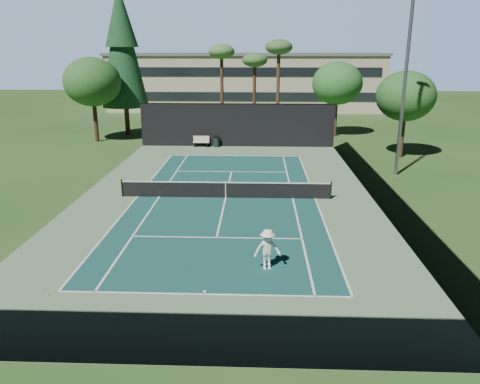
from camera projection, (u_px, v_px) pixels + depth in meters
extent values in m
plane|color=#294E1D|center=(226.00, 198.00, 28.72)|extent=(160.00, 160.00, 0.00)
cube|color=#60825B|center=(226.00, 198.00, 28.72)|extent=(18.00, 32.00, 0.01)
cube|color=#174944|center=(226.00, 198.00, 28.72)|extent=(10.97, 23.77, 0.01)
cube|color=white|center=(204.00, 294.00, 17.36)|extent=(10.97, 0.10, 0.01)
cube|color=white|center=(235.00, 156.00, 40.08)|extent=(10.97, 0.10, 0.01)
cube|color=white|center=(217.00, 237.00, 22.60)|extent=(8.23, 0.10, 0.01)
cube|color=white|center=(231.00, 172.00, 34.84)|extent=(8.23, 0.10, 0.01)
cube|color=white|center=(137.00, 196.00, 28.92)|extent=(0.10, 23.77, 0.01)
cube|color=white|center=(315.00, 199.00, 28.52)|extent=(0.10, 23.77, 0.01)
cube|color=white|center=(159.00, 197.00, 28.87)|extent=(0.10, 23.77, 0.01)
cube|color=white|center=(293.00, 198.00, 28.57)|extent=(0.10, 23.77, 0.01)
cube|color=white|center=(226.00, 198.00, 28.72)|extent=(0.10, 12.80, 0.01)
cube|color=white|center=(204.00, 292.00, 17.50)|extent=(0.10, 0.30, 0.01)
cube|color=white|center=(235.00, 156.00, 39.94)|extent=(0.10, 0.30, 0.01)
cylinder|color=black|center=(122.00, 188.00, 28.80)|extent=(0.10, 0.10, 1.10)
cylinder|color=black|center=(331.00, 190.00, 28.33)|extent=(0.10, 0.10, 1.10)
cube|color=black|center=(226.00, 190.00, 28.58)|extent=(12.80, 0.02, 0.92)
cube|color=white|center=(226.00, 182.00, 28.44)|extent=(12.80, 0.04, 0.07)
cube|color=white|center=(226.00, 190.00, 28.58)|extent=(0.05, 0.03, 0.92)
cube|color=black|center=(237.00, 125.00, 43.44)|extent=(18.00, 0.04, 4.00)
cube|color=black|center=(185.00, 305.00, 12.85)|extent=(18.00, 0.04, 4.00)
cube|color=black|center=(376.00, 168.00, 27.81)|extent=(0.04, 32.00, 4.00)
cube|color=black|center=(78.00, 165.00, 28.47)|extent=(0.04, 32.00, 4.00)
cube|color=black|center=(237.00, 104.00, 42.85)|extent=(18.00, 0.06, 0.06)
imported|color=white|center=(267.00, 249.00, 19.16)|extent=(1.22, 0.82, 1.75)
sphere|color=yellow|center=(48.00, 295.00, 17.30)|extent=(0.06, 0.06, 0.06)
sphere|color=#D1DB31|center=(212.00, 184.00, 31.51)|extent=(0.06, 0.06, 0.06)
sphere|color=#CCE734|center=(275.00, 186.00, 31.08)|extent=(0.06, 0.06, 0.06)
sphere|color=#B3D12F|center=(159.00, 172.00, 34.54)|extent=(0.07, 0.07, 0.07)
cube|color=beige|center=(201.00, 142.00, 43.63)|extent=(1.50, 0.45, 0.05)
cube|color=beige|center=(201.00, 139.00, 43.73)|extent=(1.50, 0.06, 0.55)
cube|color=black|center=(195.00, 145.00, 43.72)|extent=(0.06, 0.40, 0.42)
cube|color=black|center=(208.00, 145.00, 43.68)|extent=(0.06, 0.40, 0.42)
cylinder|color=black|center=(217.00, 142.00, 43.67)|extent=(0.52, 0.52, 0.90)
cylinder|color=black|center=(217.00, 137.00, 43.53)|extent=(0.56, 0.56, 0.05)
cylinder|color=#472C1E|center=(127.00, 118.00, 49.67)|extent=(0.50, 0.50, 3.60)
cone|color=#163D20|center=(122.00, 47.00, 47.58)|extent=(4.80, 4.80, 12.00)
cone|color=#153B1E|center=(120.00, 16.00, 46.70)|extent=(3.30, 3.30, 6.00)
cylinder|color=#4A2E1F|center=(222.00, 93.00, 50.50)|extent=(0.36, 0.36, 8.55)
ellipsoid|color=#3C6B30|center=(221.00, 52.00, 49.25)|extent=(2.80, 2.80, 1.54)
cylinder|color=#452A1D|center=(254.00, 95.00, 52.41)|extent=(0.36, 0.36, 7.65)
ellipsoid|color=#325F2B|center=(255.00, 60.00, 51.30)|extent=(2.80, 2.80, 1.54)
cylinder|color=#4A351F|center=(278.00, 92.00, 49.25)|extent=(0.36, 0.36, 9.00)
ellipsoid|color=#345D2A|center=(279.00, 47.00, 47.94)|extent=(2.80, 2.80, 1.54)
cylinder|color=#47351E|center=(335.00, 119.00, 48.87)|extent=(0.40, 0.40, 3.52)
ellipsoid|color=#266227|center=(337.00, 83.00, 47.80)|extent=(5.12, 5.12, 4.35)
cylinder|color=#43311C|center=(402.00, 138.00, 39.20)|extent=(0.40, 0.40, 3.30)
ellipsoid|color=#265A23|center=(406.00, 96.00, 38.19)|extent=(4.80, 4.80, 4.08)
cylinder|color=#3E281A|center=(96.00, 123.00, 45.90)|extent=(0.40, 0.40, 3.74)
ellipsoid|color=#265722|center=(92.00, 82.00, 44.77)|extent=(5.44, 5.44, 4.62)
cube|color=#B7A88E|center=(246.00, 82.00, 71.53)|extent=(40.00, 12.00, 8.00)
cube|color=#59595B|center=(246.00, 54.00, 70.34)|extent=(40.50, 12.50, 0.40)
cube|color=black|center=(245.00, 96.00, 66.22)|extent=(38.00, 0.15, 1.20)
cube|color=black|center=(245.00, 72.00, 65.23)|extent=(38.00, 0.15, 1.20)
cylinder|color=gray|center=(404.00, 91.00, 32.27)|extent=(0.24, 0.24, 12.00)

